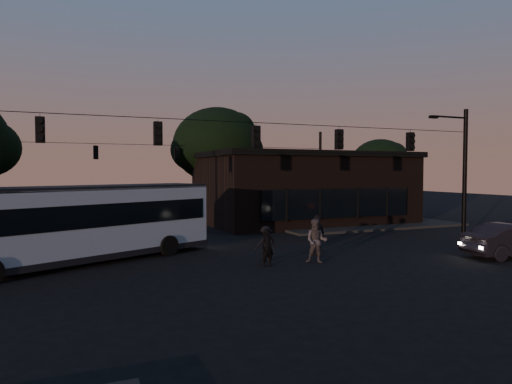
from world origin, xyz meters
name	(u,v)px	position (x,y,z in m)	size (l,w,h in m)	color
ground	(296,274)	(0.00, 0.00, 0.00)	(120.00, 120.00, 0.00)	black
sidewalk_far_right	(349,222)	(12.00, 14.00, 0.07)	(14.00, 10.00, 0.15)	black
building	(302,187)	(9.00, 15.97, 2.71)	(15.40, 10.41, 5.40)	black
tree_behind	(217,145)	(4.00, 22.00, 6.19)	(7.60, 7.60, 9.43)	black
tree_right	(380,164)	(18.00, 18.00, 4.63)	(5.20, 5.20, 6.86)	black
signal_rig_near	(256,161)	(0.00, 4.00, 4.45)	(26.24, 0.30, 7.50)	black
signal_rig_far	(177,168)	(0.00, 20.00, 4.20)	(26.24, 0.30, 7.50)	black
bus	(83,220)	(-7.47, 5.47, 1.87)	(11.87, 7.38, 3.33)	#8899AD
pedestrian_a	(268,247)	(-0.44, 1.71, 0.80)	(0.58, 0.38, 1.60)	black
pedestrian_b	(316,241)	(1.79, 1.55, 0.95)	(0.93, 0.72, 1.91)	#464041
pedestrian_c	(317,235)	(2.79, 3.16, 0.95)	(1.11, 0.46, 1.90)	black
pedestrian_d	(266,244)	(-0.08, 2.69, 0.78)	(1.00, 0.58, 1.56)	black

